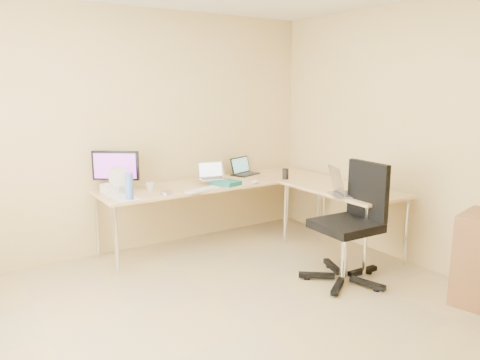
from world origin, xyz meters
TOP-DOWN VIEW (x-y plane):
  - floor at (0.00, 0.00)m, footprint 4.50×4.50m
  - wall_back at (0.00, 2.25)m, footprint 4.50×0.00m
  - wall_right at (2.10, 0.00)m, footprint 0.00×4.50m
  - desk_main at (0.72, 1.85)m, footprint 2.65×0.70m
  - desk_return at (1.70, 0.85)m, footprint 0.70×1.30m
  - monitor at (-0.36, 2.05)m, footprint 0.48×0.42m
  - book_stack at (0.73, 1.67)m, footprint 0.30×0.35m
  - laptop_center at (0.64, 1.79)m, footprint 0.34×0.28m
  - laptop_black at (1.24, 2.04)m, footprint 0.40×0.34m
  - keyboard at (0.38, 1.55)m, footprint 0.40×0.20m
  - mouse at (1.05, 1.55)m, footprint 0.10×0.08m
  - mug at (-0.07, 1.84)m, footprint 0.10×0.10m
  - cd_stack at (0.00, 1.61)m, footprint 0.15×0.15m
  - water_bottle at (-0.39, 1.58)m, footprint 0.08×0.08m
  - papers at (-0.40, 1.69)m, footprint 0.23×0.31m
  - white_box at (-0.40, 1.96)m, footprint 0.27×0.21m
  - desk_fan at (-0.40, 1.86)m, footprint 0.23×0.23m
  - black_cup at (1.47, 1.55)m, footprint 0.08×0.08m
  - laptop_return at (1.48, 0.58)m, footprint 0.44×0.40m
  - office_chair at (1.19, 0.30)m, footprint 0.70×0.70m

SIDE VIEW (x-z plane):
  - floor at x=0.00m, z-range 0.00..0.00m
  - desk_main at x=0.72m, z-range 0.00..0.73m
  - desk_return at x=1.70m, z-range 0.00..0.73m
  - office_chair at x=1.19m, z-range -0.06..1.06m
  - papers at x=-0.40m, z-range 0.73..0.74m
  - keyboard at x=0.38m, z-range 0.73..0.75m
  - cd_stack at x=0.00m, z-range 0.73..0.76m
  - mouse at x=1.05m, z-range 0.73..0.76m
  - book_stack at x=0.73m, z-range 0.73..0.78m
  - mug at x=-0.07m, z-range 0.73..0.82m
  - white_box at x=-0.40m, z-range 0.73..0.82m
  - black_cup at x=1.47m, z-range 0.73..0.85m
  - laptop_black at x=1.24m, z-range 0.73..0.94m
  - laptop_return at x=1.48m, z-range 0.73..0.97m
  - water_bottle at x=-0.39m, z-range 0.73..0.99m
  - desk_fan at x=-0.40m, z-range 0.73..0.99m
  - laptop_center at x=0.64m, z-range 0.78..0.97m
  - monitor at x=-0.36m, z-range 0.73..1.15m
  - wall_back at x=0.00m, z-range -0.95..3.55m
  - wall_right at x=2.10m, z-range -0.95..3.55m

